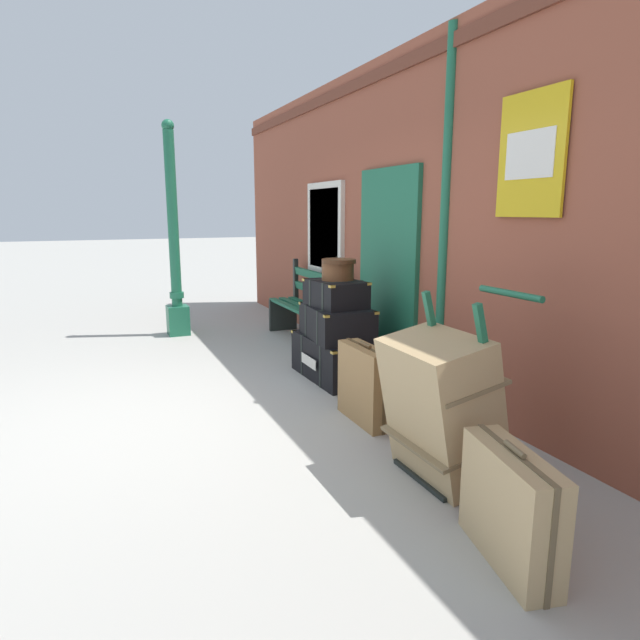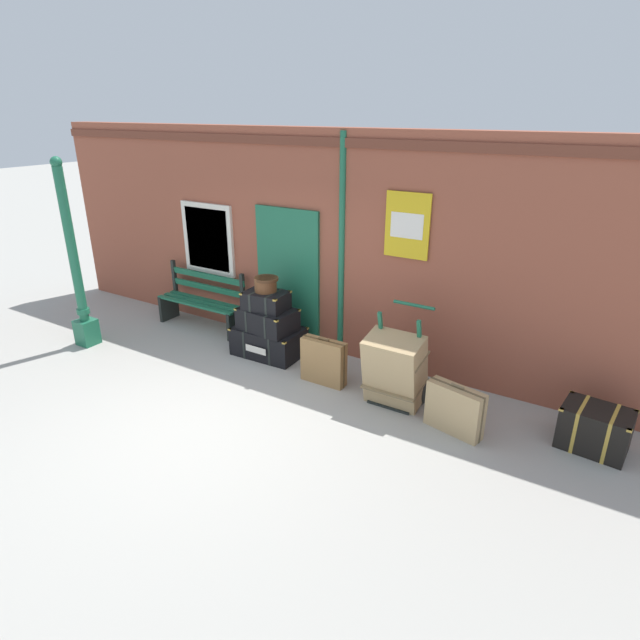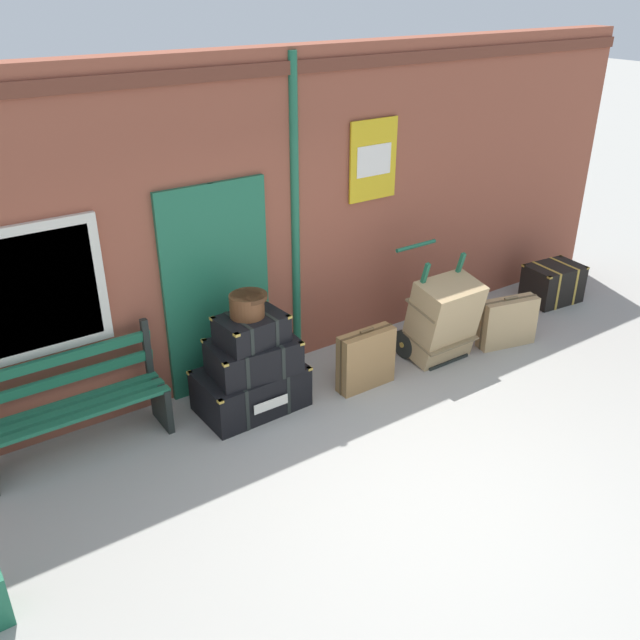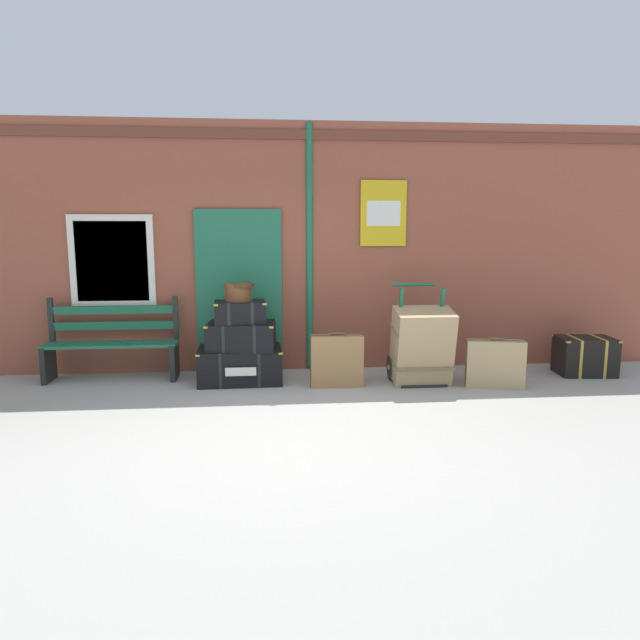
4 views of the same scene
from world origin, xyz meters
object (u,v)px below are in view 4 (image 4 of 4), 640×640
object	(u,v)px
corner_trunk	(585,356)
large_brown_trunk	(422,346)
platform_bench	(112,344)
round_hatbox	(238,291)
suitcase_charcoal	(337,361)
suitcase_brown	(495,364)
steamer_trunk_top	(240,312)
steamer_trunk_middle	(241,336)
porters_trolley	(418,359)
steamer_trunk_base	(240,365)

from	to	relation	value
corner_trunk	large_brown_trunk	bearing A→B (deg)	-172.64
platform_bench	round_hatbox	world-z (taller)	round_hatbox
suitcase_charcoal	suitcase_brown	size ratio (longest dim) A/B	0.94
large_brown_trunk	suitcase_charcoal	bearing A→B (deg)	179.29
round_hatbox	steamer_trunk_top	bearing A→B (deg)	-62.99
steamer_trunk_top	platform_bench	bearing A→B (deg)	168.17
steamer_trunk_top	suitcase_brown	size ratio (longest dim) A/B	0.92
steamer_trunk_middle	porters_trolley	size ratio (longest dim) A/B	0.72
steamer_trunk_top	porters_trolley	distance (m)	2.24
platform_bench	corner_trunk	bearing A→B (deg)	-3.18
large_brown_trunk	suitcase_brown	world-z (taller)	large_brown_trunk
steamer_trunk_top	large_brown_trunk	bearing A→B (deg)	-7.52
steamer_trunk_base	suitcase_charcoal	bearing A→B (deg)	-15.56
porters_trolley	steamer_trunk_middle	bearing A→B (deg)	176.93
porters_trolley	suitcase_brown	world-z (taller)	porters_trolley
round_hatbox	large_brown_trunk	xyz separation A→B (m)	(2.17, -0.31, -0.65)
porters_trolley	steamer_trunk_top	bearing A→B (deg)	177.17
steamer_trunk_top	round_hatbox	distance (m)	0.25
large_brown_trunk	porters_trolley	bearing A→B (deg)	90.00
steamer_trunk_middle	platform_bench	bearing A→B (deg)	168.53
suitcase_charcoal	round_hatbox	bearing A→B (deg)	165.32
platform_bench	steamer_trunk_base	bearing A→B (deg)	-10.27
platform_bench	porters_trolley	xyz separation A→B (m)	(3.75, -0.44, -0.18)
corner_trunk	porters_trolley	bearing A→B (deg)	-177.20
porters_trolley	suitcase_charcoal	world-z (taller)	porters_trolley
large_brown_trunk	suitcase_charcoal	size ratio (longest dim) A/B	1.44
platform_bench	large_brown_trunk	size ratio (longest dim) A/B	1.69
steamer_trunk_top	suitcase_brown	bearing A→B (deg)	-9.07
suitcase_charcoal	steamer_trunk_base	bearing A→B (deg)	164.44
suitcase_brown	corner_trunk	xyz separation A→B (m)	(1.39, 0.48, -0.04)
platform_bench	round_hatbox	size ratio (longest dim) A/B	4.55
large_brown_trunk	suitcase_charcoal	distance (m)	1.04
round_hatbox	suitcase_brown	size ratio (longest dim) A/B	0.51
porters_trolley	corner_trunk	xyz separation A→B (m)	(2.22, 0.11, -0.03)
steamer_trunk_base	corner_trunk	size ratio (longest dim) A/B	1.40
round_hatbox	large_brown_trunk	size ratio (longest dim) A/B	0.37
steamer_trunk_middle	large_brown_trunk	world-z (taller)	large_brown_trunk
steamer_trunk_base	steamer_trunk_top	distance (m)	0.66
steamer_trunk_top	suitcase_charcoal	size ratio (longest dim) A/B	0.98
large_brown_trunk	suitcase_brown	xyz separation A→B (m)	(0.83, -0.19, -0.19)
steamer_trunk_top	suitcase_brown	world-z (taller)	steamer_trunk_top
steamer_trunk_top	suitcase_charcoal	xyz separation A→B (m)	(1.14, -0.27, -0.56)
suitcase_charcoal	corner_trunk	distance (m)	3.26
suitcase_charcoal	corner_trunk	xyz separation A→B (m)	(3.24, 0.27, -0.07)
steamer_trunk_base	suitcase_charcoal	xyz separation A→B (m)	(1.15, -0.32, 0.10)
steamer_trunk_top	round_hatbox	bearing A→B (deg)	117.01
steamer_trunk_base	steamer_trunk_middle	distance (m)	0.37
platform_bench	corner_trunk	distance (m)	5.99
steamer_trunk_base	suitcase_brown	size ratio (longest dim) A/B	1.48
corner_trunk	suitcase_brown	bearing A→B (deg)	-160.92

